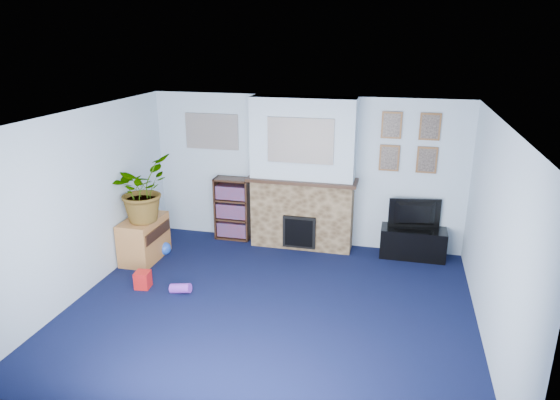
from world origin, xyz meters
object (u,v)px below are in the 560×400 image
(tv_stand, at_px, (413,243))
(bookshelf, at_px, (233,210))
(sideboard, at_px, (144,237))
(television, at_px, (415,214))

(tv_stand, bearing_deg, bookshelf, 178.51)
(tv_stand, bearing_deg, sideboard, -165.59)
(television, xyz_separation_m, sideboard, (-3.99, -1.04, -0.34))
(tv_stand, height_order, television, television)
(tv_stand, distance_m, bookshelf, 2.95)
(bookshelf, distance_m, sideboard, 1.53)
(sideboard, bearing_deg, television, 14.68)
(television, distance_m, sideboard, 4.14)
(television, xyz_separation_m, bookshelf, (-2.93, 0.06, -0.19))
(tv_stand, xyz_separation_m, bookshelf, (-2.93, 0.08, 0.28))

